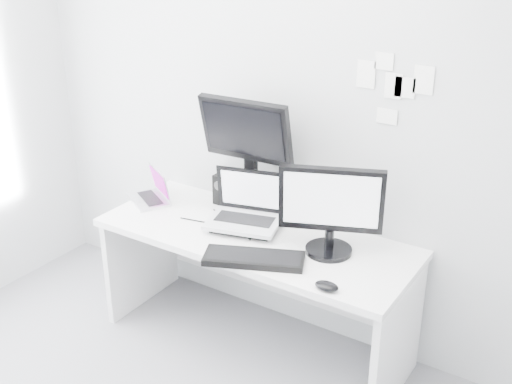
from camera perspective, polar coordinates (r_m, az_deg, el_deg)
back_wall at (r=3.62m, az=2.91°, el=7.13°), size 3.60×0.00×3.60m
desk at (r=3.76m, az=-0.09°, el=-8.72°), size 1.80×0.70×0.73m
macbook at (r=3.99m, az=-9.61°, el=0.59°), size 0.35×0.33×0.21m
speaker at (r=3.92m, az=-2.94°, el=0.28°), size 0.12×0.12×0.19m
dell_laptop at (r=3.56m, az=-1.12°, el=-0.93°), size 0.47×0.40×0.33m
rear_monitor at (r=3.65m, az=-0.71°, el=3.15°), size 0.55×0.23×0.74m
samsung_monitor at (r=3.31m, az=6.64°, el=-1.58°), size 0.59×0.43×0.49m
keyboard at (r=3.31m, az=-0.18°, el=-5.92°), size 0.54×0.37×0.03m
mouse at (r=3.09m, az=6.29°, el=-8.30°), size 0.12×0.08×0.04m
wall_note_0 at (r=3.36m, az=9.73°, el=10.26°), size 0.10×0.00×0.14m
wall_note_1 at (r=3.31m, az=12.09°, el=9.18°), size 0.09×0.00×0.13m
wall_note_2 at (r=3.25m, az=14.65°, el=9.59°), size 0.10×0.00×0.14m
wall_note_3 at (r=3.36m, az=11.54°, el=6.60°), size 0.11×0.00×0.08m
wall_note_4 at (r=3.31m, az=11.30°, el=11.31°), size 0.10×0.00×0.09m
wall_note_5 at (r=3.29m, az=13.07°, el=9.02°), size 0.11×0.00×0.10m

